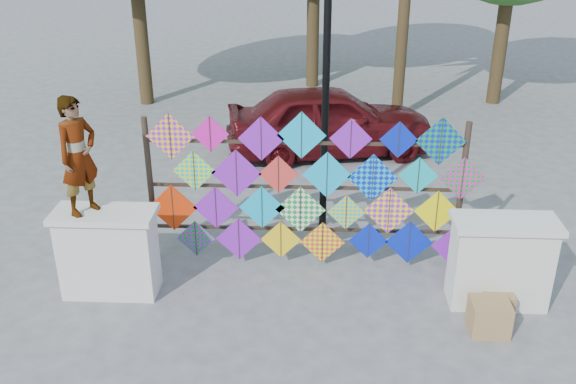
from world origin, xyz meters
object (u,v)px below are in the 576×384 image
object	(u,v)px
vendor_woman	(78,156)
lamppost	(326,71)
kite_rack	(310,192)
sedan	(330,120)

from	to	relation	value
vendor_woman	lamppost	distance (m)	3.95
vendor_woman	lamppost	bearing A→B (deg)	-24.32
kite_rack	lamppost	bearing A→B (deg)	80.32
kite_rack	vendor_woman	distance (m)	3.27
kite_rack	vendor_woman	xyz separation A→B (m)	(-3.01, -0.93, 0.88)
kite_rack	sedan	world-z (taller)	kite_rack
vendor_woman	sedan	distance (m)	6.70
lamppost	sedan	bearing A→B (deg)	87.51
kite_rack	vendor_woman	bearing A→B (deg)	-162.87
kite_rack	lamppost	size ratio (longest dim) A/B	1.11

